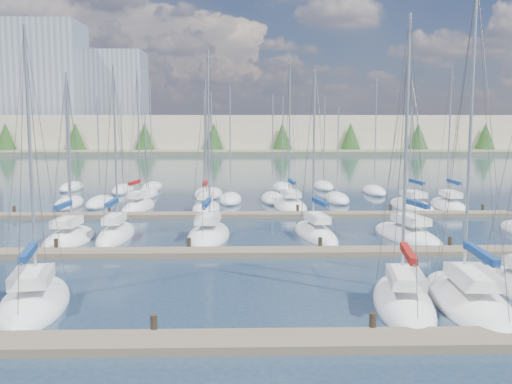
{
  "coord_description": "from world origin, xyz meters",
  "views": [
    {
      "loc": [
        -0.81,
        -17.15,
        7.74
      ],
      "look_at": [
        0.0,
        14.0,
        4.0
      ],
      "focal_mm": 40.0,
      "sensor_mm": 36.0,
      "label": 1
    }
  ],
  "objects_px": {
    "sailboat_k": "(316,233)",
    "sailboat_r": "(449,206)",
    "sailboat_l": "(407,236)",
    "sailboat_o": "(206,208)",
    "sailboat_d": "(403,302)",
    "sailboat_j": "(209,234)",
    "sailboat_h": "(69,239)",
    "sailboat_p": "(290,205)",
    "sailboat_n": "(138,207)",
    "sailboat_e": "(469,301)",
    "sailboat_c": "(35,301)",
    "sailboat_q": "(411,206)",
    "sailboat_i": "(116,235)"
  },
  "relations": [
    {
      "from": "sailboat_k",
      "to": "sailboat_j",
      "type": "relative_size",
      "value": 0.91
    },
    {
      "from": "sailboat_k",
      "to": "sailboat_p",
      "type": "relative_size",
      "value": 0.84
    },
    {
      "from": "sailboat_d",
      "to": "sailboat_j",
      "type": "bearing_deg",
      "value": 129.72
    },
    {
      "from": "sailboat_l",
      "to": "sailboat_r",
      "type": "relative_size",
      "value": 0.94
    },
    {
      "from": "sailboat_h",
      "to": "sailboat_e",
      "type": "bearing_deg",
      "value": -30.38
    },
    {
      "from": "sailboat_c",
      "to": "sailboat_j",
      "type": "height_order",
      "value": "sailboat_j"
    },
    {
      "from": "sailboat_i",
      "to": "sailboat_k",
      "type": "xyz_separation_m",
      "value": [
        13.74,
        0.05,
        -0.01
      ]
    },
    {
      "from": "sailboat_p",
      "to": "sailboat_j",
      "type": "distance_m",
      "value": 15.41
    },
    {
      "from": "sailboat_k",
      "to": "sailboat_o",
      "type": "height_order",
      "value": "sailboat_o"
    },
    {
      "from": "sailboat_r",
      "to": "sailboat_j",
      "type": "height_order",
      "value": "sailboat_r"
    },
    {
      "from": "sailboat_p",
      "to": "sailboat_c",
      "type": "bearing_deg",
      "value": -118.39
    },
    {
      "from": "sailboat_c",
      "to": "sailboat_q",
      "type": "height_order",
      "value": "sailboat_c"
    },
    {
      "from": "sailboat_h",
      "to": "sailboat_r",
      "type": "bearing_deg",
      "value": 27.89
    },
    {
      "from": "sailboat_l",
      "to": "sailboat_j",
      "type": "relative_size",
      "value": 0.96
    },
    {
      "from": "sailboat_l",
      "to": "sailboat_o",
      "type": "relative_size",
      "value": 1.0
    },
    {
      "from": "sailboat_p",
      "to": "sailboat_r",
      "type": "relative_size",
      "value": 1.05
    },
    {
      "from": "sailboat_o",
      "to": "sailboat_h",
      "type": "bearing_deg",
      "value": -120.12
    },
    {
      "from": "sailboat_c",
      "to": "sailboat_k",
      "type": "relative_size",
      "value": 1.03
    },
    {
      "from": "sailboat_d",
      "to": "sailboat_j",
      "type": "height_order",
      "value": "sailboat_j"
    },
    {
      "from": "sailboat_q",
      "to": "sailboat_p",
      "type": "distance_m",
      "value": 11.23
    },
    {
      "from": "sailboat_n",
      "to": "sailboat_o",
      "type": "distance_m",
      "value": 6.3
    },
    {
      "from": "sailboat_c",
      "to": "sailboat_l",
      "type": "distance_m",
      "value": 24.5
    },
    {
      "from": "sailboat_h",
      "to": "sailboat_q",
      "type": "bearing_deg",
      "value": 30.77
    },
    {
      "from": "sailboat_p",
      "to": "sailboat_h",
      "type": "bearing_deg",
      "value": -139.95
    },
    {
      "from": "sailboat_p",
      "to": "sailboat_r",
      "type": "height_order",
      "value": "sailboat_p"
    },
    {
      "from": "sailboat_c",
      "to": "sailboat_e",
      "type": "height_order",
      "value": "sailboat_e"
    },
    {
      "from": "sailboat_k",
      "to": "sailboat_p",
      "type": "xyz_separation_m",
      "value": [
        -0.59,
        13.73,
        -0.01
      ]
    },
    {
      "from": "sailboat_h",
      "to": "sailboat_l",
      "type": "bearing_deg",
      "value": 3.89
    },
    {
      "from": "sailboat_k",
      "to": "sailboat_r",
      "type": "height_order",
      "value": "sailboat_r"
    },
    {
      "from": "sailboat_d",
      "to": "sailboat_j",
      "type": "relative_size",
      "value": 0.97
    },
    {
      "from": "sailboat_h",
      "to": "sailboat_k",
      "type": "bearing_deg",
      "value": 7.26
    },
    {
      "from": "sailboat_c",
      "to": "sailboat_p",
      "type": "height_order",
      "value": "sailboat_p"
    },
    {
      "from": "sailboat_e",
      "to": "sailboat_c",
      "type": "bearing_deg",
      "value": -177.1
    },
    {
      "from": "sailboat_h",
      "to": "sailboat_i",
      "type": "height_order",
      "value": "sailboat_i"
    },
    {
      "from": "sailboat_h",
      "to": "sailboat_n",
      "type": "height_order",
      "value": "sailboat_n"
    },
    {
      "from": "sailboat_l",
      "to": "sailboat_r",
      "type": "bearing_deg",
      "value": 49.97
    },
    {
      "from": "sailboat_k",
      "to": "sailboat_o",
      "type": "distance_m",
      "value": 14.71
    },
    {
      "from": "sailboat_d",
      "to": "sailboat_k",
      "type": "bearing_deg",
      "value": 105.2
    },
    {
      "from": "sailboat_d",
      "to": "sailboat_r",
      "type": "relative_size",
      "value": 0.95
    },
    {
      "from": "sailboat_r",
      "to": "sailboat_h",
      "type": "bearing_deg",
      "value": -152.53
    },
    {
      "from": "sailboat_c",
      "to": "sailboat_i",
      "type": "distance_m",
      "value": 14.72
    },
    {
      "from": "sailboat_h",
      "to": "sailboat_l",
      "type": "distance_m",
      "value": 22.71
    },
    {
      "from": "sailboat_l",
      "to": "sailboat_p",
      "type": "xyz_separation_m",
      "value": [
        -6.75,
        14.6,
        0.01
      ]
    },
    {
      "from": "sailboat_p",
      "to": "sailboat_o",
      "type": "height_order",
      "value": "sailboat_p"
    },
    {
      "from": "sailboat_i",
      "to": "sailboat_r",
      "type": "relative_size",
      "value": 0.91
    },
    {
      "from": "sailboat_i",
      "to": "sailboat_d",
      "type": "distance_m",
      "value": 21.71
    },
    {
      "from": "sailboat_c",
      "to": "sailboat_j",
      "type": "xyz_separation_m",
      "value": [
        6.63,
        14.66,
        0.0
      ]
    },
    {
      "from": "sailboat_n",
      "to": "sailboat_j",
      "type": "height_order",
      "value": "sailboat_j"
    },
    {
      "from": "sailboat_j",
      "to": "sailboat_p",
      "type": "bearing_deg",
      "value": 66.78
    },
    {
      "from": "sailboat_d",
      "to": "sailboat_i",
      "type": "bearing_deg",
      "value": 144.15
    }
  ]
}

